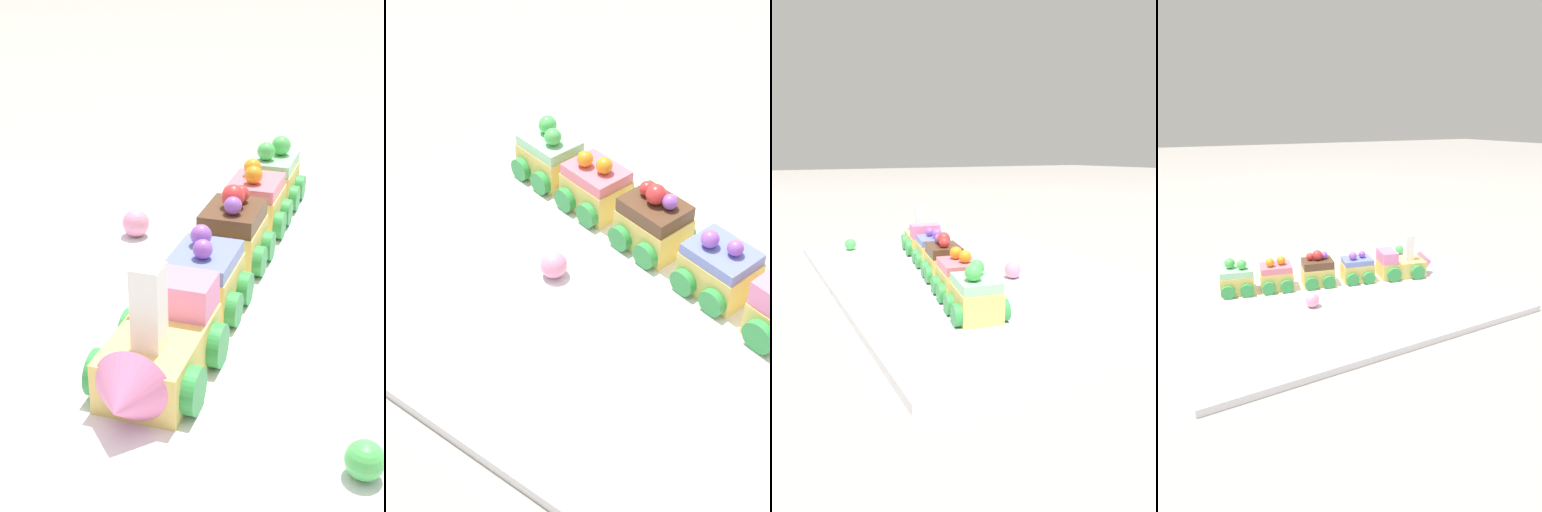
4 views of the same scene
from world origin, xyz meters
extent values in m
plane|color=gray|center=(0.00, 0.00, 0.00)|extent=(10.00, 10.00, 0.00)
cube|color=white|center=(0.00, 0.00, 0.01)|extent=(0.61, 0.46, 0.01)
cube|color=#EACC66|center=(0.16, 0.02, 0.03)|extent=(0.11, 0.08, 0.04)
cube|color=pink|center=(0.13, 0.03, 0.06)|extent=(0.04, 0.06, 0.02)
cone|color=pink|center=(0.22, 0.01, 0.04)|extent=(0.04, 0.06, 0.05)
cube|color=white|center=(0.18, 0.02, 0.06)|extent=(0.02, 0.02, 0.02)
cube|color=white|center=(0.18, 0.02, 0.08)|extent=(0.02, 0.02, 0.02)
cube|color=white|center=(0.18, 0.02, 0.09)|extent=(0.02, 0.02, 0.02)
cylinder|color=green|center=(0.18, -0.02, 0.03)|extent=(0.03, 0.01, 0.03)
cylinder|color=green|center=(0.19, 0.05, 0.03)|extent=(0.03, 0.01, 0.03)
cylinder|color=green|center=(0.13, -0.01, 0.03)|extent=(0.03, 0.01, 0.03)
cylinder|color=green|center=(0.14, 0.06, 0.03)|extent=(0.03, 0.01, 0.03)
cube|color=#EACC66|center=(0.06, 0.04, 0.03)|extent=(0.07, 0.06, 0.04)
cube|color=#6B7AC6|center=(0.06, 0.04, 0.06)|extent=(0.07, 0.06, 0.01)
sphere|color=#9956C6|center=(0.05, 0.04, 0.07)|extent=(0.02, 0.02, 0.02)
sphere|color=#9956C6|center=(0.07, 0.04, 0.07)|extent=(0.02, 0.02, 0.02)
cylinder|color=green|center=(0.07, 0.01, 0.03)|extent=(0.03, 0.01, 0.03)
cylinder|color=green|center=(0.09, 0.07, 0.03)|extent=(0.03, 0.01, 0.03)
cylinder|color=green|center=(0.04, 0.02, 0.03)|extent=(0.03, 0.01, 0.03)
cylinder|color=green|center=(0.05, 0.07, 0.03)|extent=(0.03, 0.01, 0.03)
cube|color=#EACC66|center=(-0.02, 0.06, 0.03)|extent=(0.07, 0.06, 0.04)
cube|color=brown|center=(-0.02, 0.06, 0.06)|extent=(0.07, 0.06, 0.02)
sphere|color=red|center=(-0.04, 0.07, 0.07)|extent=(0.02, 0.02, 0.02)
sphere|color=red|center=(-0.02, 0.06, 0.08)|extent=(0.02, 0.02, 0.02)
sphere|color=#9956C6|center=(-0.01, 0.06, 0.07)|extent=(0.02, 0.02, 0.02)
cylinder|color=green|center=(-0.01, 0.03, 0.03)|extent=(0.03, 0.01, 0.03)
cylinder|color=green|center=(0.00, 0.09, 0.03)|extent=(0.03, 0.01, 0.03)
cylinder|color=green|center=(-0.05, 0.04, 0.03)|extent=(0.03, 0.01, 0.03)
cylinder|color=green|center=(-0.03, 0.09, 0.03)|extent=(0.03, 0.01, 0.03)
cube|color=#EACC66|center=(-0.10, 0.08, 0.03)|extent=(0.07, 0.06, 0.04)
cube|color=#E57084|center=(-0.10, 0.08, 0.06)|extent=(0.07, 0.06, 0.01)
sphere|color=orange|center=(-0.12, 0.08, 0.07)|extent=(0.02, 0.02, 0.02)
sphere|color=orange|center=(-0.09, 0.08, 0.07)|extent=(0.02, 0.02, 0.02)
cylinder|color=green|center=(-0.09, 0.05, 0.03)|extent=(0.03, 0.01, 0.03)
cylinder|color=green|center=(-0.08, 0.10, 0.03)|extent=(0.03, 0.01, 0.03)
cylinder|color=green|center=(-0.13, 0.05, 0.03)|extent=(0.03, 0.01, 0.03)
cylinder|color=green|center=(-0.12, 0.11, 0.03)|extent=(0.03, 0.01, 0.03)
cube|color=#EACC66|center=(-0.18, 0.10, 0.03)|extent=(0.07, 0.06, 0.04)
cube|color=#93DBA3|center=(-0.18, 0.10, 0.06)|extent=(0.07, 0.06, 0.01)
sphere|color=#4CBC56|center=(-0.19, 0.10, 0.07)|extent=(0.02, 0.02, 0.02)
sphere|color=#4CBC56|center=(-0.17, 0.09, 0.07)|extent=(0.02, 0.02, 0.02)
cylinder|color=green|center=(-0.17, 0.06, 0.03)|extent=(0.03, 0.01, 0.03)
cylinder|color=green|center=(-0.16, 0.12, 0.03)|extent=(0.03, 0.01, 0.03)
cylinder|color=green|center=(-0.20, 0.07, 0.03)|extent=(0.03, 0.01, 0.03)
cylinder|color=green|center=(-0.19, 0.13, 0.03)|extent=(0.03, 0.01, 0.03)
sphere|color=pink|center=(-0.07, -0.03, 0.03)|extent=(0.03, 0.03, 0.03)
sphere|color=#4CBC56|center=(0.24, 0.14, 0.02)|extent=(0.02, 0.02, 0.02)
camera|label=1|loc=(0.55, 0.08, 0.29)|focal=50.00mm
camera|label=2|loc=(0.25, -0.43, 0.48)|focal=50.00mm
camera|label=3|loc=(-0.57, 0.32, 0.20)|focal=28.00mm
camera|label=4|loc=(-0.32, -0.66, 0.34)|focal=28.00mm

